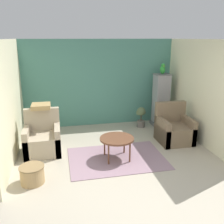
# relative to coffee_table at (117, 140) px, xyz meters

# --- Properties ---
(ground_plane) EXTENTS (20.00, 20.00, 0.00)m
(ground_plane) POSITION_rel_coffee_table_xyz_m (0.03, -1.06, -0.44)
(ground_plane) COLOR #B2A893
(ground_plane) RESTS_ON ground
(wall_back_accent) EXTENTS (4.43, 0.06, 2.48)m
(wall_back_accent) POSITION_rel_coffee_table_xyz_m (0.03, 2.33, 0.80)
(wall_back_accent) COLOR #4C897A
(wall_back_accent) RESTS_ON ground_plane
(wall_left) EXTENTS (0.06, 3.36, 2.48)m
(wall_left) POSITION_rel_coffee_table_xyz_m (-2.15, 0.62, 0.80)
(wall_left) COLOR beige
(wall_left) RESTS_ON ground_plane
(wall_right) EXTENTS (0.06, 3.36, 2.48)m
(wall_right) POSITION_rel_coffee_table_xyz_m (2.21, 0.62, 0.80)
(wall_right) COLOR beige
(wall_right) RESTS_ON ground_plane
(area_rug) EXTENTS (2.04, 1.44, 0.01)m
(area_rug) POSITION_rel_coffee_table_xyz_m (-0.00, 0.00, -0.43)
(area_rug) COLOR gray
(area_rug) RESTS_ON ground_plane
(coffee_table) EXTENTS (0.72, 0.72, 0.48)m
(coffee_table) POSITION_rel_coffee_table_xyz_m (0.00, 0.00, 0.00)
(coffee_table) COLOR brown
(coffee_table) RESTS_ON ground_plane
(armchair_left) EXTENTS (0.78, 0.77, 0.96)m
(armchair_left) POSITION_rel_coffee_table_xyz_m (-1.56, 0.67, -0.13)
(armchair_left) COLOR tan
(armchair_left) RESTS_ON ground_plane
(armchair_right) EXTENTS (0.78, 0.77, 0.96)m
(armchair_right) POSITION_rel_coffee_table_xyz_m (1.61, 0.61, -0.13)
(armchair_right) COLOR #7A664C
(armchair_right) RESTS_ON ground_plane
(birdcage) EXTENTS (0.46, 0.46, 1.52)m
(birdcage) POSITION_rel_coffee_table_xyz_m (1.76, 1.85, 0.31)
(birdcage) COLOR slate
(birdcage) RESTS_ON ground_plane
(parrot) EXTENTS (0.14, 0.25, 0.30)m
(parrot) POSITION_rel_coffee_table_xyz_m (1.76, 1.85, 1.22)
(parrot) COLOR green
(parrot) RESTS_ON birdcage
(potted_plant) EXTENTS (0.27, 0.25, 0.59)m
(potted_plant) POSITION_rel_coffee_table_xyz_m (1.15, 1.80, -0.10)
(potted_plant) COLOR #66605B
(potted_plant) RESTS_ON ground_plane
(wicker_basket) EXTENTS (0.44, 0.44, 0.33)m
(wicker_basket) POSITION_rel_coffee_table_xyz_m (-1.69, -0.59, -0.26)
(wicker_basket) COLOR tan
(wicker_basket) RESTS_ON ground_plane
(throw_pillow) EXTENTS (0.42, 0.42, 0.10)m
(throw_pillow) POSITION_rel_coffee_table_xyz_m (-1.56, 0.95, 0.57)
(throw_pillow) COLOR tan
(throw_pillow) RESTS_ON armchair_left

